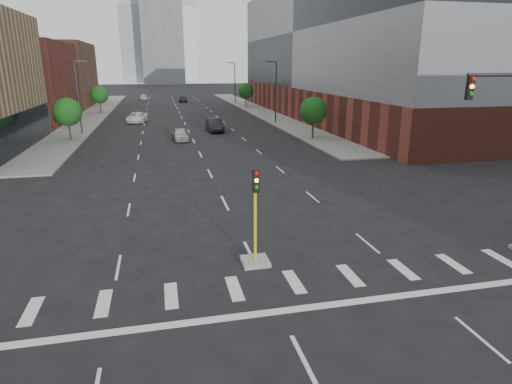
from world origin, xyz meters
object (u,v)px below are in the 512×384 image
object	(u,v)px
car_distant	(143,97)
car_deep_right	(183,99)
car_near_left	(180,134)
car_mid_right	(215,125)
car_far_left	(137,117)
median_traffic_signal	(255,244)

from	to	relation	value
car_distant	car_deep_right	bearing A→B (deg)	-42.99
car_near_left	car_deep_right	bearing A→B (deg)	82.51
car_near_left	car_mid_right	bearing A→B (deg)	47.96
car_near_left	car_far_left	world-z (taller)	car_far_left
car_mid_right	car_near_left	bearing A→B (deg)	-129.83
median_traffic_signal	car_near_left	bearing A→B (deg)	92.55
car_mid_right	car_far_left	xyz separation A→B (m)	(-10.50, 11.80, -0.09)
car_far_left	car_deep_right	bearing A→B (deg)	83.94
car_mid_right	car_deep_right	bearing A→B (deg)	90.10
car_deep_right	median_traffic_signal	bearing A→B (deg)	-87.76
car_far_left	car_mid_right	bearing A→B (deg)	-40.02
median_traffic_signal	car_distant	xyz separation A→B (m)	(-7.20, 95.31, -0.22)
median_traffic_signal	car_deep_right	world-z (taller)	median_traffic_signal
car_deep_right	car_mid_right	bearing A→B (deg)	-84.81
car_far_left	car_distant	distance (m)	43.57
car_near_left	car_deep_right	size ratio (longest dim) A/B	0.91
car_far_left	car_distant	size ratio (longest dim) A/B	1.26
median_traffic_signal	car_deep_right	distance (m)	87.64
median_traffic_signal	car_mid_right	size ratio (longest dim) A/B	0.84
median_traffic_signal	car_deep_right	size ratio (longest dim) A/B	0.94
median_traffic_signal	car_far_left	xyz separation A→B (m)	(-7.10, 51.74, -0.20)
car_near_left	car_mid_right	distance (m)	7.90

